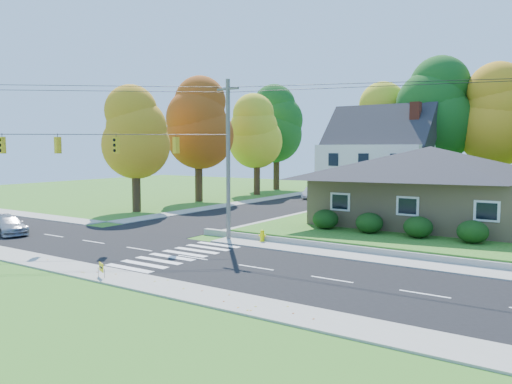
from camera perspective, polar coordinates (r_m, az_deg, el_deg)
ground at (r=26.71m, az=-7.26°, el=-7.48°), size 120.00×120.00×0.00m
road_main at (r=26.71m, az=-7.26°, el=-7.46°), size 90.00×8.00×0.02m
road_cross at (r=52.46m, az=4.72°, el=-1.30°), size 8.00×44.00×0.02m
sidewalk_north at (r=30.58m, az=-1.11°, el=-5.77°), size 90.00×2.00×0.08m
sidewalk_south at (r=23.25m, az=-15.43°, el=-9.41°), size 90.00×2.00×0.08m
ranch_house at (r=36.95m, az=19.20°, el=0.86°), size 14.60×10.60×5.40m
colonial_house at (r=50.69m, az=13.87°, el=3.54°), size 10.40×8.40×9.60m
hedge_row at (r=31.38m, az=15.39°, el=-3.64°), size 10.70×1.70×1.27m
traffic_infrastructure at (r=27.22m, az=-5.76°, el=3.70°), size 38.10×10.66×10.00m
tree_lot_0 at (r=57.07m, az=14.04°, el=7.42°), size 6.72×6.72×12.51m
tree_lot_1 at (r=54.46m, az=19.75°, el=8.78°), size 7.84×7.84×14.60m
tree_lot_2 at (r=54.29m, az=26.20°, el=7.88°), size 7.28×7.28×13.56m
tree_west_0 at (r=46.57m, az=-13.65°, el=6.59°), size 6.16×6.16×11.47m
tree_west_1 at (r=54.57m, az=-6.62°, el=7.82°), size 7.28×7.28×13.56m
tree_west_2 at (r=61.97m, az=0.11°, el=6.91°), size 6.72×6.72×12.51m
tree_west_3 at (r=69.85m, az=2.36°, el=7.76°), size 7.84×7.84×14.60m
silver_sedan at (r=37.39m, az=-26.46°, el=-3.42°), size 4.44×2.67×1.20m
white_car at (r=57.69m, az=6.43°, el=-0.07°), size 2.14×4.21×1.32m
fire_hydrant at (r=30.65m, az=0.71°, el=-5.10°), size 0.46×0.35×0.80m
yard_sign at (r=23.28m, az=-17.27°, el=-8.26°), size 0.54×0.25×0.71m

